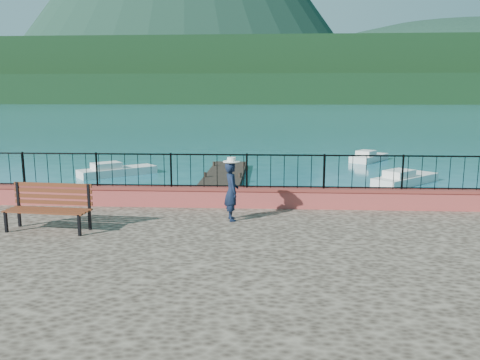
# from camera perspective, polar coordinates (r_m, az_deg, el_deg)

# --- Properties ---
(ground) EXTENTS (2000.00, 2000.00, 0.00)m
(ground) POSITION_cam_1_polar(r_m,az_deg,el_deg) (10.50, 1.57, -14.44)
(ground) COLOR #19596B
(ground) RESTS_ON ground
(parapet) EXTENTS (28.00, 0.46, 0.58)m
(parapet) POSITION_cam_1_polar(r_m,az_deg,el_deg) (13.56, 2.09, -2.13)
(parapet) COLOR #A9403D
(parapet) RESTS_ON promenade
(railing) EXTENTS (27.00, 0.05, 0.95)m
(railing) POSITION_cam_1_polar(r_m,az_deg,el_deg) (13.42, 2.11, 1.06)
(railing) COLOR black
(railing) RESTS_ON parapet
(dock) EXTENTS (2.00, 16.00, 0.30)m
(dock) POSITION_cam_1_polar(r_m,az_deg,el_deg) (22.07, -2.64, -0.92)
(dock) COLOR #2D231C
(dock) RESTS_ON ground
(far_forest) EXTENTS (900.00, 60.00, 18.00)m
(far_forest) POSITION_cam_1_polar(r_m,az_deg,el_deg) (309.58, 3.36, 10.92)
(far_forest) COLOR black
(far_forest) RESTS_ON ground
(foothills) EXTENTS (900.00, 120.00, 44.00)m
(foothills) POSITION_cam_1_polar(r_m,az_deg,el_deg) (369.97, 3.39, 12.80)
(foothills) COLOR black
(foothills) RESTS_ON ground
(companion_hill) EXTENTS (448.00, 384.00, 180.00)m
(companion_hill) POSITION_cam_1_polar(r_m,az_deg,el_deg) (610.48, 24.75, 8.76)
(companion_hill) COLOR #142D23
(companion_hill) RESTS_ON ground
(park_bench) EXTENTS (2.06, 0.84, 1.12)m
(park_bench) POSITION_cam_1_polar(r_m,az_deg,el_deg) (12.09, -22.26, -4.22)
(park_bench) COLOR black
(park_bench) RESTS_ON promenade
(person) EXTENTS (0.49, 0.63, 1.53)m
(person) POSITION_cam_1_polar(r_m,az_deg,el_deg) (12.03, -1.04, -1.39)
(person) COLOR black
(person) RESTS_ON promenade
(hat) EXTENTS (0.44, 0.44, 0.12)m
(hat) POSITION_cam_1_polar(r_m,az_deg,el_deg) (11.90, -1.05, 2.50)
(hat) COLOR white
(hat) RESTS_ON person
(boat_0) EXTENTS (3.91, 1.90, 0.80)m
(boat_0) POSITION_cam_1_polar(r_m,az_deg,el_deg) (18.69, -18.55, -2.67)
(boat_0) COLOR silver
(boat_0) RESTS_ON ground
(boat_2) EXTENTS (3.97, 3.85, 0.80)m
(boat_2) POSITION_cam_1_polar(r_m,az_deg,el_deg) (25.16, 19.56, 0.45)
(boat_2) COLOR silver
(boat_2) RESTS_ON ground
(boat_3) EXTENTS (4.13, 3.72, 0.80)m
(boat_3) POSITION_cam_1_polar(r_m,az_deg,el_deg) (27.24, -14.71, 1.40)
(boat_3) COLOR silver
(boat_3) RESTS_ON ground
(boat_5) EXTENTS (3.16, 3.67, 0.80)m
(boat_5) POSITION_cam_1_polar(r_m,az_deg,el_deg) (33.47, 15.48, 2.93)
(boat_5) COLOR silver
(boat_5) RESTS_ON ground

